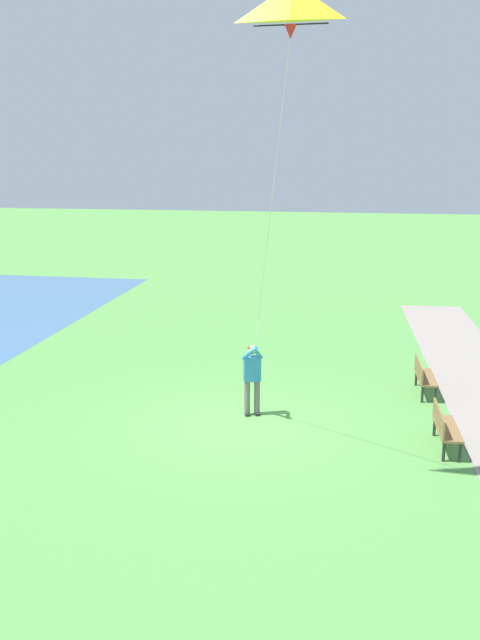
{
  "coord_description": "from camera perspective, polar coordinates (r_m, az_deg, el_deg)",
  "views": [
    {
      "loc": [
        -2.56,
        15.01,
        6.15
      ],
      "look_at": [
        -0.06,
        0.67,
        2.66
      ],
      "focal_mm": 39.27,
      "sensor_mm": 36.0,
      "label": 1
    }
  ],
  "objects": [
    {
      "name": "park_bench_near_walkway",
      "position": [
        18.87,
        14.71,
        -4.36
      ],
      "size": [
        0.51,
        1.52,
        0.88
      ],
      "color": "olive",
      "rests_on": "ground"
    },
    {
      "name": "person_kite_flyer",
      "position": [
        16.64,
        1.01,
        -4.37
      ],
      "size": [
        0.5,
        0.63,
        1.83
      ],
      "color": "#232328",
      "rests_on": "ground"
    },
    {
      "name": "park_bench_far_walkway",
      "position": [
        15.61,
        16.3,
        -8.27
      ],
      "size": [
        0.51,
        1.52,
        0.88
      ],
      "color": "olive",
      "rests_on": "ground"
    },
    {
      "name": "ground_plane",
      "position": [
        16.42,
        0.19,
        -8.51
      ],
      "size": [
        120.0,
        120.0,
        0.0
      ],
      "primitive_type": "plane",
      "color": "#569947"
    },
    {
      "name": "flying_kite",
      "position": [
        12.39,
        4.23,
        23.54
      ],
      "size": [
        1.73,
        3.45,
        7.05
      ],
      "color": "yellow"
    }
  ]
}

